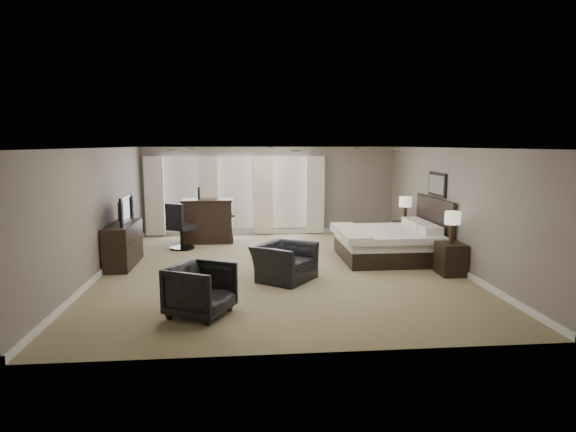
{
  "coord_description": "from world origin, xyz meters",
  "views": [
    {
      "loc": [
        -0.77,
        -10.09,
        2.67
      ],
      "look_at": [
        0.2,
        0.4,
        1.1
      ],
      "focal_mm": 30.0,
      "sensor_mm": 36.0,
      "label": 1
    }
  ],
  "objects": [
    {
      "name": "room",
      "position": [
        0.0,
        0.0,
        1.3
      ],
      "size": [
        7.6,
        8.6,
        2.64
      ],
      "color": "#857854",
      "rests_on": "ground"
    },
    {
      "name": "window_bay",
      "position": [
        -1.0,
        4.11,
        1.2
      ],
      "size": [
        5.25,
        0.2,
        2.3
      ],
      "color": "silver",
      "rests_on": "room"
    },
    {
      "name": "bar_stool_left",
      "position": [
        -2.0,
        3.01,
        0.39
      ],
      "size": [
        0.4,
        0.4,
        0.78
      ],
      "primitive_type": "cube",
      "rotation": [
        0.0,
        0.0,
        0.08
      ],
      "color": "black",
      "rests_on": "ground"
    },
    {
      "name": "lamp_near",
      "position": [
        3.47,
        -0.75,
        0.99
      ],
      "size": [
        0.32,
        0.32,
        0.66
      ],
      "primitive_type": "cube",
      "color": "beige",
      "rests_on": "nightstand_near"
    },
    {
      "name": "nightstand_far",
      "position": [
        3.47,
        2.15,
        0.32
      ],
      "size": [
        0.48,
        0.58,
        0.64
      ],
      "primitive_type": "cube",
      "color": "black",
      "rests_on": "ground"
    },
    {
      "name": "dresser",
      "position": [
        -3.45,
        0.66,
        0.47
      ],
      "size": [
        0.52,
        1.62,
        0.94
      ],
      "primitive_type": "cube",
      "color": "black",
      "rests_on": "ground"
    },
    {
      "name": "tv",
      "position": [
        -3.45,
        0.66,
        1.01
      ],
      "size": [
        0.61,
        1.06,
        0.14
      ],
      "primitive_type": "imported",
      "rotation": [
        0.0,
        0.0,
        1.57
      ],
      "color": "black",
      "rests_on": "dresser"
    },
    {
      "name": "bed",
      "position": [
        2.58,
        0.7,
        0.72
      ],
      "size": [
        2.26,
        2.15,
        1.44
      ],
      "primitive_type": "cube",
      "color": "silver",
      "rests_on": "ground"
    },
    {
      "name": "armchair_far",
      "position": [
        -1.46,
        -2.7,
        0.45
      ],
      "size": [
        1.13,
        1.16,
        0.9
      ],
      "primitive_type": "imported",
      "rotation": [
        0.0,
        0.0,
        1.1
      ],
      "color": "black",
      "rests_on": "ground"
    },
    {
      "name": "bar_counter",
      "position": [
        -1.76,
        3.05,
        0.6
      ],
      "size": [
        1.38,
        0.72,
        1.21
      ],
      "primitive_type": "cube",
      "color": "black",
      "rests_on": "ground"
    },
    {
      "name": "wall_art",
      "position": [
        3.7,
        0.7,
        1.75
      ],
      "size": [
        0.04,
        0.96,
        0.56
      ],
      "primitive_type": "cube",
      "color": "slate",
      "rests_on": "room"
    },
    {
      "name": "desk_chair",
      "position": [
        -2.38,
        2.25,
        0.6
      ],
      "size": [
        0.85,
        0.85,
        1.21
      ],
      "primitive_type": "cube",
      "rotation": [
        0.0,
        0.0,
        2.58
      ],
      "color": "black",
      "rests_on": "ground"
    },
    {
      "name": "bar_stool_right",
      "position": [
        -1.21,
        2.9,
        0.4
      ],
      "size": [
        0.5,
        0.5,
        0.79
      ],
      "primitive_type": "cube",
      "rotation": [
        0.0,
        0.0,
        0.44
      ],
      "color": "black",
      "rests_on": "ground"
    },
    {
      "name": "nightstand_near",
      "position": [
        3.47,
        -0.75,
        0.33
      ],
      "size": [
        0.5,
        0.61,
        0.66
      ],
      "primitive_type": "cube",
      "color": "black",
      "rests_on": "ground"
    },
    {
      "name": "armchair_near",
      "position": [
        0.02,
        -0.82,
        0.49
      ],
      "size": [
        1.26,
        1.33,
        0.98
      ],
      "primitive_type": "imported",
      "rotation": [
        0.0,
        0.0,
        0.92
      ],
      "color": "black",
      "rests_on": "ground"
    },
    {
      "name": "lamp_far",
      "position": [
        3.47,
        2.15,
        0.97
      ],
      "size": [
        0.33,
        0.33,
        0.67
      ],
      "primitive_type": "cube",
      "color": "beige",
      "rests_on": "nightstand_far"
    }
  ]
}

